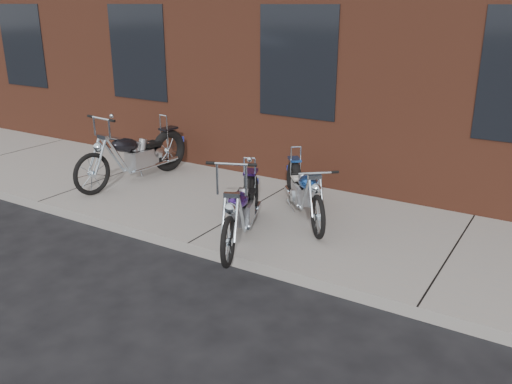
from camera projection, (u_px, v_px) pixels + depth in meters
The scene contains 5 objects.
ground at pixel (188, 254), 7.11m from camera, with size 120.00×120.00×0.00m, color #232326.
sidewalk at pixel (249, 213), 8.30m from camera, with size 22.00×3.00×0.15m, color gray.
chopper_purple at pixel (241, 211), 7.09m from camera, with size 0.91×2.04×1.21m.
chopper_blue at pixel (304, 192), 7.84m from camera, with size 1.41×1.65×0.90m.
chopper_third at pixel (136, 157), 9.41m from camera, with size 0.61×2.43×1.24m.
Camera 1 is at (4.13, -5.03, 3.11)m, focal length 38.00 mm.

